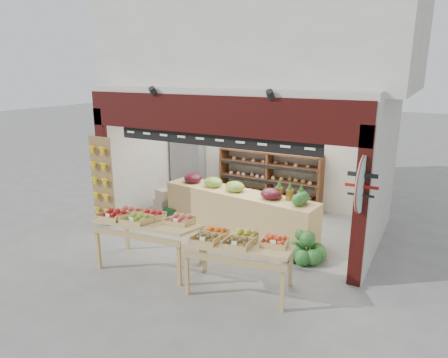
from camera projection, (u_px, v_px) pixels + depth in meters
ground at (235, 231)px, 8.79m from camera, size 60.00×60.00×0.00m
shop_structure at (269, 48)px, 9.12m from camera, size 6.36×5.12×5.40m
banana_board at (101, 179)px, 8.77m from camera, size 0.60×0.15×1.80m
gift_sign at (362, 184)px, 6.08m from camera, size 0.04×0.93×0.92m
back_shelving at (270, 167)px, 10.21m from camera, size 2.72×0.44×1.70m
refrigerator at (189, 163)px, 11.07m from camera, size 0.92×0.92×1.89m
cardboard_stack at (169, 205)px, 9.81m from camera, size 1.02×0.72×0.58m
mid_counter at (238, 210)px, 8.71m from camera, size 3.63×1.13×1.11m
display_table_left at (144, 220)px, 7.09m from camera, size 1.84×1.17×1.09m
display_table_right at (237, 243)px, 6.29m from camera, size 1.76×1.19×1.03m
watermelon_pile at (304, 250)px, 7.42m from camera, size 0.80×0.75×0.57m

